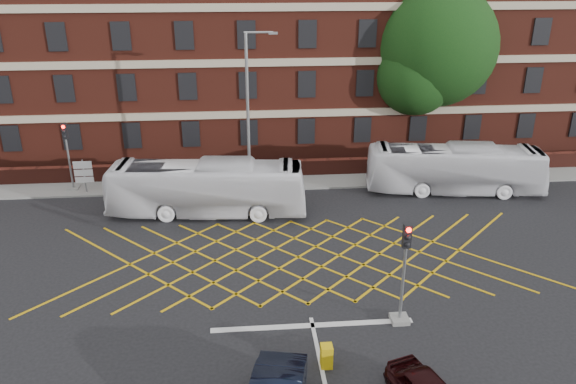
{
  "coord_description": "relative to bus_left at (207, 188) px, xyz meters",
  "views": [
    {
      "loc": [
        -2.55,
        -21.72,
        13.33
      ],
      "look_at": [
        -0.54,
        1.5,
        3.65
      ],
      "focal_mm": 35.0,
      "sensor_mm": 36.0,
      "label": 1
    }
  ],
  "objects": [
    {
      "name": "traffic_light_far",
      "position": [
        -8.55,
        4.19,
        0.23
      ],
      "size": [
        0.7,
        0.7,
        4.27
      ],
      "color": "slate",
      "rests_on": "ground"
    },
    {
      "name": "far_pavement",
      "position": [
        4.55,
        4.46,
        -1.48
      ],
      "size": [
        60.0,
        3.0,
        0.12
      ],
      "primitive_type": "cube",
      "color": "slate",
      "rests_on": "ground"
    },
    {
      "name": "stop_line",
      "position": [
        4.55,
        -11.04,
        -1.53
      ],
      "size": [
        8.0,
        0.3,
        0.02
      ],
      "primitive_type": "cube",
      "color": "silver",
      "rests_on": "ground"
    },
    {
      "name": "box_junction_hatching",
      "position": [
        4.55,
        -5.54,
        -1.53
      ],
      "size": [
        8.22,
        8.22,
        0.02
      ],
      "primitive_type": "cube",
      "rotation": [
        0.0,
        0.0,
        0.79
      ],
      "color": "#CC990C",
      "rests_on": "ground"
    },
    {
      "name": "bus_left",
      "position": [
        0.0,
        0.0,
        0.0
      ],
      "size": [
        11.23,
        3.6,
        3.07
      ],
      "primitive_type": "imported",
      "rotation": [
        0.0,
        0.0,
        1.48
      ],
      "color": "white",
      "rests_on": "ground"
    },
    {
      "name": "ground",
      "position": [
        4.55,
        -7.54,
        -1.54
      ],
      "size": [
        120.0,
        120.0,
        0.0
      ],
      "primitive_type": "plane",
      "color": "black",
      "rests_on": "ground"
    },
    {
      "name": "street_lamp",
      "position": [
        2.49,
        2.4,
        1.87
      ],
      "size": [
        2.25,
        1.0,
        9.7
      ],
      "color": "slate",
      "rests_on": "ground"
    },
    {
      "name": "deciduous_tree",
      "position": [
        15.53,
        9.26,
        5.71
      ],
      "size": [
        8.44,
        8.41,
        12.04
      ],
      "color": "black",
      "rests_on": "ground"
    },
    {
      "name": "bus_right",
      "position": [
        14.95,
        1.95,
        -0.05
      ],
      "size": [
        10.89,
        3.95,
        2.97
      ],
      "primitive_type": "imported",
      "rotation": [
        0.0,
        0.0,
        1.43
      ],
      "color": "white",
      "rests_on": "ground"
    },
    {
      "name": "direction_signs",
      "position": [
        -7.58,
        3.46,
        -0.16
      ],
      "size": [
        1.1,
        0.16,
        2.2
      ],
      "color": "gray",
      "rests_on": "ground"
    },
    {
      "name": "victorian_building",
      "position": [
        4.8,
        14.46,
        6.3
      ],
      "size": [
        51.0,
        12.17,
        20.4
      ],
      "color": "#5D2218",
      "rests_on": "ground"
    },
    {
      "name": "utility_cabinet",
      "position": [
        4.73,
        -13.44,
        -1.1
      ],
      "size": [
        0.41,
        0.44,
        0.87
      ],
      "primitive_type": "cube",
      "color": "gold",
      "rests_on": "ground"
    },
    {
      "name": "traffic_light_near",
      "position": [
        8.03,
        -11.06,
        0.23
      ],
      "size": [
        0.7,
        0.7,
        4.27
      ],
      "color": "slate",
      "rests_on": "ground"
    },
    {
      "name": "boundary_wall",
      "position": [
        4.55,
        5.46,
        -0.99
      ],
      "size": [
        56.0,
        0.5,
        1.1
      ],
      "primitive_type": "cube",
      "color": "#4A1B13",
      "rests_on": "ground"
    }
  ]
}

